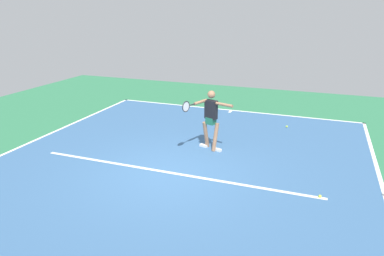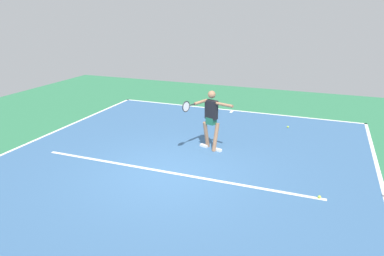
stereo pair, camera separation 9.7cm
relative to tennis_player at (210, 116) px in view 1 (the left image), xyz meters
name	(u,v)px [view 1 (the left image)]	position (x,y,z in m)	size (l,w,h in m)	color
ground_plane	(171,172)	(0.45, 1.80, -0.99)	(21.13, 21.13, 0.00)	#2D754C
court_surface	(171,172)	(0.45, 1.80, -0.99)	(9.76, 12.19, 0.00)	#38608E
court_line_baseline_near	(232,110)	(0.45, -4.24, -0.99)	(9.76, 0.10, 0.01)	white
court_line_sideline_right	(20,147)	(5.28, 1.80, -0.99)	(0.10, 12.19, 0.01)	white
court_line_service	(170,173)	(0.45, 1.82, -0.99)	(7.32, 0.10, 0.01)	white
court_line_centre_mark	(230,111)	(0.45, -4.04, -0.99)	(0.10, 0.30, 0.01)	white
tennis_player	(210,116)	(0.00, 0.00, 0.00)	(1.18, 1.13, 1.73)	#9E7051
tennis_ball_near_player	(287,127)	(-1.87, -2.80, -0.96)	(0.07, 0.07, 0.07)	#C6E53D
tennis_ball_by_sideline	(320,196)	(-3.06, 1.80, -0.96)	(0.07, 0.07, 0.07)	#C6E53D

